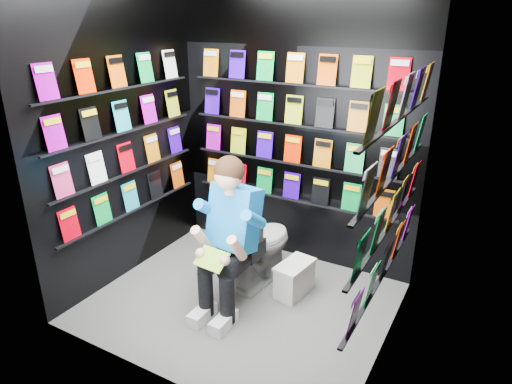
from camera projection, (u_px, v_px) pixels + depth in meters
The scene contains 13 objects.
floor at pixel (241, 302), 3.91m from camera, with size 2.40×2.40×0.00m, color #565654.
wall_back at pixel (295, 130), 4.24m from camera, with size 2.40×0.04×2.60m, color black.
wall_front at pixel (148, 202), 2.62m from camera, with size 2.40×0.04×2.60m, color black.
wall_left at pixel (122, 137), 3.98m from camera, with size 0.04×2.00×2.60m, color black.
wall_right at pixel (400, 185), 2.88m from camera, with size 0.04×2.00×2.60m, color black.
comics_back at pixel (293, 130), 4.22m from camera, with size 2.10×0.06×1.37m, color #D65009, non-canonical shape.
comics_left at pixel (124, 137), 3.96m from camera, with size 0.06×1.70×1.37m, color #D65009, non-canonical shape.
comics_right at pixel (396, 183), 2.90m from camera, with size 0.06×1.70×1.37m, color #D65009, non-canonical shape.
toilet at pixel (258, 244), 4.11m from camera, with size 0.42×0.75×0.73m, color white.
longbox at pixel (294, 280), 3.98m from camera, with size 0.20×0.37×0.27m, color silver.
longbox_lid at pixel (295, 265), 3.93m from camera, with size 0.22×0.38×0.03m, color silver.
reader at pixel (236, 218), 3.65m from camera, with size 0.53×0.78×1.43m, color blue, non-canonical shape.
held_comic at pixel (212, 259), 3.44m from camera, with size 0.26×0.01×0.18m, color green.
Camera 1 is at (1.73, -2.80, 2.31)m, focal length 32.00 mm.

